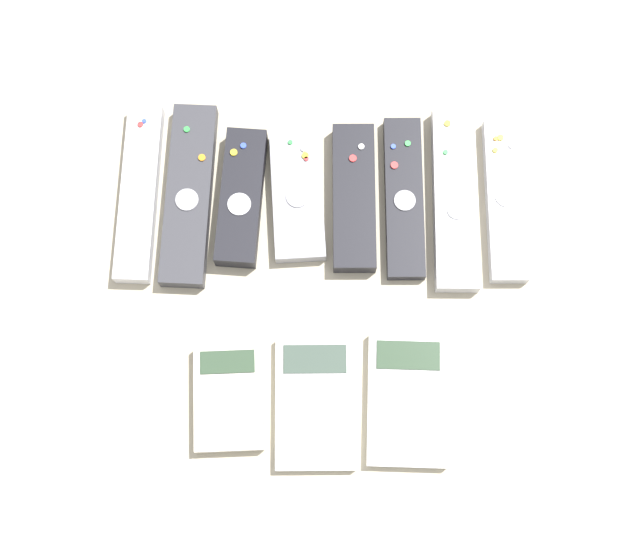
{
  "coord_description": "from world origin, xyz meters",
  "views": [
    {
      "loc": [
        0.0,
        -0.21,
        0.99
      ],
      "look_at": [
        0.0,
        0.04,
        0.01
      ],
      "focal_mm": 50.0,
      "sensor_mm": 36.0,
      "label": 1
    }
  ],
  "objects": [
    {
      "name": "remote_2",
      "position": [
        -0.09,
        0.14,
        0.01
      ],
      "size": [
        0.06,
        0.16,
        0.03
      ],
      "rotation": [
        0.0,
        0.0,
        -0.06
      ],
      "color": "black",
      "rests_on": "ground_plane"
    },
    {
      "name": "remote_5",
      "position": [
        0.1,
        0.14,
        0.01
      ],
      "size": [
        0.05,
        0.2,
        0.02
      ],
      "rotation": [
        0.0,
        0.0,
        0.01
      ],
      "color": "black",
      "rests_on": "ground_plane"
    },
    {
      "name": "remote_3",
      "position": [
        -0.03,
        0.14,
        0.01
      ],
      "size": [
        0.07,
        0.16,
        0.02
      ],
      "rotation": [
        0.0,
        0.0,
        0.07
      ],
      "color": "gray",
      "rests_on": "ground_plane"
    },
    {
      "name": "remote_7",
      "position": [
        0.21,
        0.14,
        0.01
      ],
      "size": [
        0.04,
        0.2,
        0.02
      ],
      "rotation": [
        0.0,
        0.0,
        0.01
      ],
      "color": "#B7B7BC",
      "rests_on": "ground_plane"
    },
    {
      "name": "remote_1",
      "position": [
        -0.16,
        0.14,
        0.01
      ],
      "size": [
        0.06,
        0.22,
        0.02
      ],
      "rotation": [
        0.0,
        0.0,
        -0.04
      ],
      "color": "#333338",
      "rests_on": "ground_plane"
    },
    {
      "name": "ground_plane",
      "position": [
        0.0,
        0.0,
        0.0
      ],
      "size": [
        3.0,
        3.0,
        0.0
      ],
      "primitive_type": "plane",
      "color": "#B2A88E"
    },
    {
      "name": "calculator_2",
      "position": [
        0.1,
        -0.1,
        0.01
      ],
      "size": [
        0.09,
        0.15,
        0.02
      ],
      "rotation": [
        0.0,
        0.0,
        -0.02
      ],
      "color": "silver",
      "rests_on": "ground_plane"
    },
    {
      "name": "calculator_0",
      "position": [
        -0.1,
        -0.1,
        0.01
      ],
      "size": [
        0.08,
        0.12,
        0.02
      ],
      "rotation": [
        0.0,
        0.0,
        0.05
      ],
      "color": "beige",
      "rests_on": "ground_plane"
    },
    {
      "name": "calculator_1",
      "position": [
        -0.01,
        -0.1,
        0.01
      ],
      "size": [
        0.09,
        0.15,
        0.02
      ],
      "rotation": [
        0.0,
        0.0,
        0.02
      ],
      "color": "silver",
      "rests_on": "ground_plane"
    },
    {
      "name": "remote_6",
      "position": [
        0.15,
        0.14,
        0.01
      ],
      "size": [
        0.05,
        0.22,
        0.02
      ],
      "rotation": [
        0.0,
        0.0,
        0.0
      ],
      "color": "#B7B7BC",
      "rests_on": "ground_plane"
    },
    {
      "name": "remote_0",
      "position": [
        -0.21,
        0.14,
        0.01
      ],
      "size": [
        0.05,
        0.21,
        0.02
      ],
      "rotation": [
        0.0,
        0.0,
        -0.03
      ],
      "color": "silver",
      "rests_on": "ground_plane"
    },
    {
      "name": "remote_4",
      "position": [
        0.04,
        0.14,
        0.01
      ],
      "size": [
        0.05,
        0.18,
        0.03
      ],
      "rotation": [
        0.0,
        0.0,
        0.01
      ],
      "color": "black",
      "rests_on": "ground_plane"
    }
  ]
}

